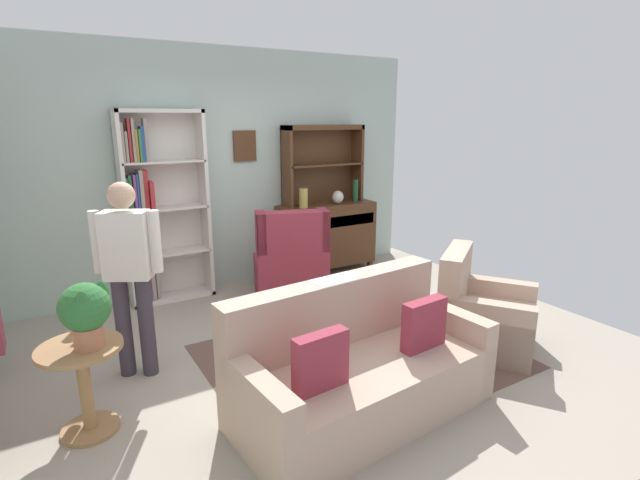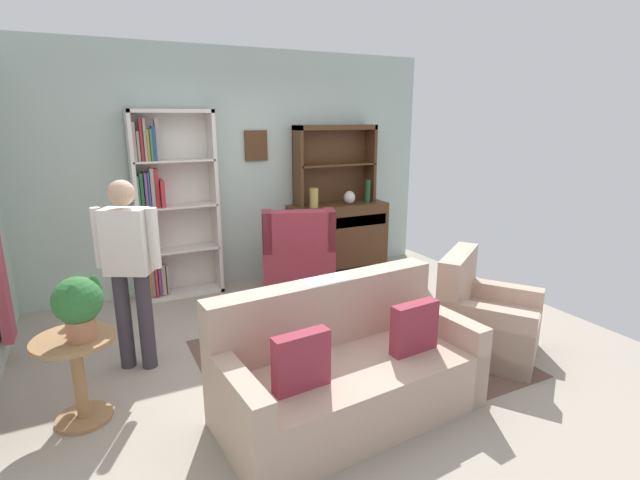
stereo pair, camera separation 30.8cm
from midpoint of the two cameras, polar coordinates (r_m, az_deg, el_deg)
name	(u,v)px [view 2 (the right image)]	position (r m, az deg, el deg)	size (l,w,h in m)	color
ground_plane	(320,349)	(4.37, 2.08, -13.06)	(5.40, 4.60, 0.02)	#9E9384
wall_back	(241,169)	(5.85, -7.97, 8.47)	(5.00, 0.09, 2.80)	#ADC1B7
area_rug	(356,358)	(4.22, 6.55, -13.95)	(2.51, 1.95, 0.01)	brown
bookshelf	(169,206)	(5.50, -16.29, 3.91)	(0.90, 0.30, 2.10)	silver
sideboard	(338,234)	(6.26, 3.58, 0.66)	(1.30, 0.45, 0.92)	#4C2D19
sideboard_hutch	(335,154)	(6.18, 3.22, 10.36)	(1.10, 0.26, 1.00)	#4C2D19
vase_tall	(314,198)	(5.90, 0.76, 5.10)	(0.11, 0.11, 0.24)	tan
vase_round	(349,197)	(6.17, 5.01, 5.13)	(0.15, 0.15, 0.17)	beige
bottle_wine	(368,191)	(6.28, 7.17, 5.85)	(0.07, 0.07, 0.30)	#194223
couch_floral	(346,371)	(3.41, 5.87, -15.49)	(1.86, 0.99, 0.90)	tan
armchair_floral	(484,321)	(4.47, 21.10, -9.17)	(1.06, 1.07, 0.88)	tan
wingback_chair	(298,265)	(5.37, -1.07, -3.07)	(1.00, 1.01, 1.05)	maroon
plant_stand	(78,370)	(3.58, -24.98, -14.04)	(0.52, 0.52, 0.62)	#997047
potted_plant_large	(78,304)	(3.33, -24.82, -7.03)	(0.31, 0.31, 0.42)	#AD6B4C
person_reading	(129,262)	(3.96, -20.04, -2.59)	(0.49, 0.34, 1.56)	#38333D
coffee_table	(293,320)	(4.04, -1.02, -9.71)	(0.80, 0.50, 0.42)	#4C2D19
book_stack	(289,312)	(3.94, -1.49, -8.76)	(0.19, 0.14, 0.07)	gray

